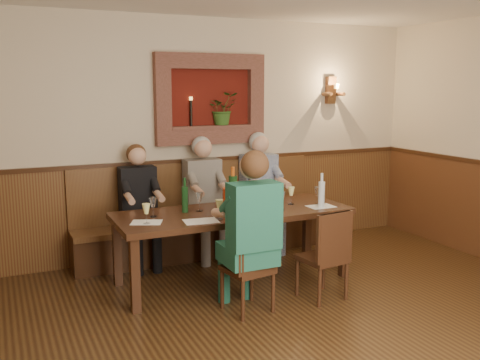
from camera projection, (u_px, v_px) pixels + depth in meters
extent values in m
cube|color=beige|center=(194.00, 137.00, 6.37)|extent=(6.00, 0.04, 2.80)
cube|color=#502917|center=(195.00, 207.00, 6.50)|extent=(6.00, 0.04, 1.10)
cube|color=#381E0F|center=(195.00, 160.00, 6.40)|extent=(6.02, 0.06, 0.05)
cube|color=#53120B|center=(209.00, 99.00, 6.36)|extent=(1.00, 0.02, 0.70)
cube|color=brown|center=(210.00, 61.00, 6.24)|extent=(1.36, 0.12, 0.18)
cube|color=brown|center=(211.00, 136.00, 6.39)|extent=(1.36, 0.12, 0.18)
cube|color=brown|center=(163.00, 100.00, 6.07)|extent=(0.18, 0.12, 0.70)
cube|color=brown|center=(255.00, 99.00, 6.56)|extent=(0.18, 0.12, 0.70)
cube|color=brown|center=(211.00, 127.00, 6.38)|extent=(1.00, 0.14, 0.04)
imported|color=#2F551D|center=(223.00, 109.00, 6.40)|extent=(0.35, 0.30, 0.39)
cylinder|color=black|center=(191.00, 113.00, 6.24)|extent=(0.03, 0.03, 0.30)
cylinder|color=#FFBF59|center=(191.00, 98.00, 6.21)|extent=(0.04, 0.04, 0.04)
cube|color=#502917|center=(331.00, 90.00, 7.01)|extent=(0.12, 0.08, 0.35)
cylinder|color=#502917|center=(327.00, 94.00, 6.92)|extent=(0.05, 0.18, 0.05)
cylinder|color=#502917|center=(340.00, 94.00, 7.00)|extent=(0.05, 0.18, 0.05)
cylinder|color=#FFBF59|center=(337.00, 86.00, 6.89)|extent=(0.06, 0.06, 0.06)
cube|color=#351F10|center=(233.00, 213.00, 5.46)|extent=(2.40, 0.90, 0.06)
cube|color=#351F10|center=(135.00, 276.00, 4.73)|extent=(0.08, 0.08, 0.69)
cube|color=#351F10|center=(344.00, 245.00, 5.65)|extent=(0.08, 0.08, 0.69)
cube|color=#351F10|center=(117.00, 253.00, 5.39)|extent=(0.08, 0.08, 0.69)
cube|color=#351F10|center=(307.00, 228.00, 6.31)|extent=(0.08, 0.08, 0.69)
cube|color=#381E0F|center=(202.00, 240.00, 6.36)|extent=(3.00, 0.40, 0.40)
cube|color=#502917|center=(202.00, 222.00, 6.32)|extent=(3.00, 0.45, 0.06)
cube|color=#502917|center=(196.00, 189.00, 6.43)|extent=(3.00, 0.06, 0.66)
cube|color=#351F10|center=(247.00, 291.00, 4.81)|extent=(0.42, 0.42, 0.37)
cube|color=#351F10|center=(247.00, 269.00, 4.77)|extent=(0.44, 0.44, 0.05)
cube|color=#351F10|center=(259.00, 247.00, 4.59)|extent=(0.38, 0.10, 0.46)
cube|color=#351F10|center=(322.00, 279.00, 5.10)|extent=(0.41, 0.41, 0.37)
cube|color=#351F10|center=(322.00, 258.00, 5.06)|extent=(0.43, 0.43, 0.05)
cube|color=#351F10|center=(335.00, 237.00, 4.87)|extent=(0.39, 0.08, 0.46)
cube|color=black|center=(143.00, 249.00, 5.92)|extent=(0.40, 0.42, 0.45)
cube|color=black|center=(138.00, 190.00, 5.95)|extent=(0.40, 0.21, 0.52)
sphere|color=#D8A384|center=(137.00, 156.00, 5.85)|extent=(0.20, 0.20, 0.20)
sphere|color=#4C2D19|center=(136.00, 154.00, 5.89)|extent=(0.22, 0.22, 0.22)
cube|color=#4F4C48|center=(208.00, 241.00, 6.23)|extent=(0.42, 0.44, 0.45)
cube|color=#4F4C48|center=(202.00, 182.00, 6.27)|extent=(0.42, 0.22, 0.55)
sphere|color=#D8A384|center=(203.00, 148.00, 6.16)|extent=(0.21, 0.21, 0.21)
sphere|color=#B2B2B2|center=(201.00, 146.00, 6.20)|extent=(0.23, 0.23, 0.23)
cube|color=navy|center=(265.00, 233.00, 6.53)|extent=(0.43, 0.45, 0.45)
cube|color=navy|center=(259.00, 177.00, 6.57)|extent=(0.43, 0.23, 0.57)
sphere|color=#D8A384|center=(260.00, 144.00, 6.46)|extent=(0.22, 0.22, 0.22)
sphere|color=#B2B2B2|center=(258.00, 142.00, 6.51)|extent=(0.24, 0.24, 0.24)
cube|color=#174550|center=(245.00, 285.00, 4.84)|extent=(0.44, 0.46, 0.45)
cube|color=#174550|center=(254.00, 216.00, 4.57)|extent=(0.44, 0.23, 0.58)
sphere|color=#D8A384|center=(252.00, 166.00, 4.53)|extent=(0.22, 0.22, 0.22)
sphere|color=#4C2D19|center=(255.00, 164.00, 4.48)|extent=(0.24, 0.24, 0.24)
cylinder|color=red|center=(235.00, 201.00, 5.26)|extent=(0.28, 0.28, 0.27)
cylinder|color=#19471E|center=(233.00, 194.00, 5.38)|extent=(0.11, 0.11, 0.37)
cylinder|color=#D45E17|center=(233.00, 171.00, 5.34)|extent=(0.05, 0.05, 0.09)
cylinder|color=#19471E|center=(185.00, 199.00, 5.36)|extent=(0.07, 0.07, 0.26)
cylinder|color=#19471E|center=(185.00, 182.00, 5.32)|extent=(0.03, 0.03, 0.09)
cylinder|color=silver|center=(321.00, 195.00, 5.55)|extent=(0.09, 0.09, 0.27)
cylinder|color=silver|center=(322.00, 177.00, 5.52)|extent=(0.04, 0.04, 0.09)
cube|color=white|center=(147.00, 222.00, 4.97)|extent=(0.33, 0.29, 0.00)
cube|color=white|center=(256.00, 211.00, 5.40)|extent=(0.28, 0.21, 0.00)
cube|color=white|center=(321.00, 206.00, 5.63)|extent=(0.28, 0.20, 0.00)
cube|color=white|center=(201.00, 221.00, 5.01)|extent=(0.35, 0.27, 0.00)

